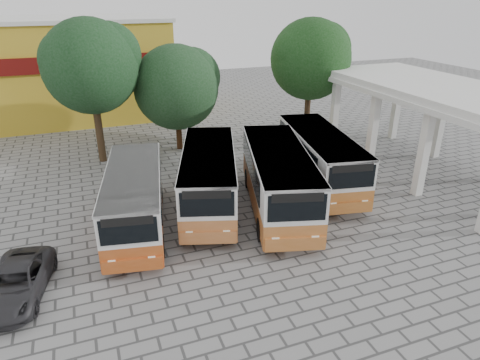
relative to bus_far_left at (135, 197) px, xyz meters
name	(u,v)px	position (x,y,z in m)	size (l,w,h in m)	color
ground	(306,237)	(7.05, -3.47, -1.66)	(90.00, 90.00, 0.00)	slate
terminal_shelter	(441,94)	(17.55, 0.53, 3.26)	(6.80, 15.80, 5.40)	silver
shophouse_block	(48,69)	(-3.95, 22.52, 2.51)	(20.40, 10.40, 8.30)	gold
bus_far_left	(135,197)	(0.00, 0.00, 0.00)	(3.81, 8.28, 2.86)	#B34C19
bus_centre_left	(209,176)	(3.82, 0.93, 0.09)	(4.97, 8.92, 3.03)	#C07038
bus_centre_right	(278,177)	(6.93, -0.62, 0.18)	(4.98, 9.35, 3.18)	#BA692C
bus_far_right	(320,156)	(10.44, 1.34, 0.12)	(4.13, 8.90, 3.07)	#BC6B2A
tree_left	(91,63)	(-0.77, 9.80, 4.62)	(6.03, 5.74, 8.97)	#46321D
tree_middle	(177,84)	(4.54, 10.43, 2.86)	(5.99, 5.70, 7.18)	#3B200F
tree_right	(311,57)	(14.31, 9.76, 4.30)	(6.08, 5.79, 8.67)	#3C2919
parked_car	(16,283)	(-4.80, -3.41, -1.06)	(1.98, 4.28, 1.19)	#2A292C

